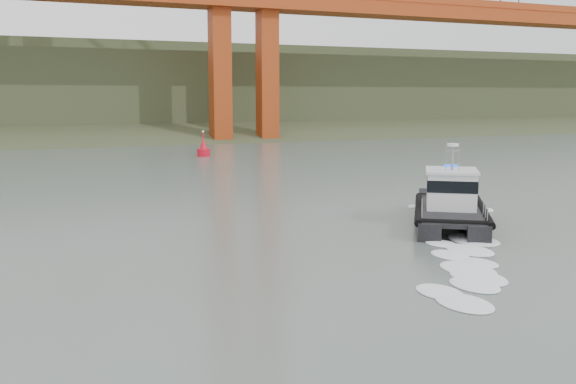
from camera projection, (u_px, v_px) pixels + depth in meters
name	position (u px, v px, depth m)	size (l,w,h in m)	color
ground	(325.00, 269.00, 27.64)	(400.00, 400.00, 0.00)	#55655E
headlands	(75.00, 97.00, 141.06)	(500.00, 105.36, 27.12)	#333F24
patrol_boat	(451.00, 203.00, 37.14)	(8.66, 10.32, 4.86)	black
nav_buoy	(203.00, 149.00, 78.82)	(1.61, 1.61, 3.35)	red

